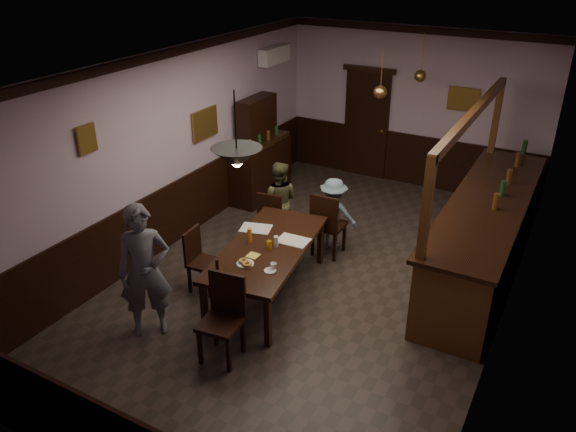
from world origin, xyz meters
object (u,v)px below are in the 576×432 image
Objects in this scene: chair_far_left at (272,216)px; chair_near at (224,313)px; person_seated_left at (279,201)px; pendant_brass_mid at (380,92)px; bar_counter at (485,234)px; dining_table at (267,250)px; soda_can at (269,245)px; person_standing at (145,272)px; pendant_brass_far at (420,76)px; chair_side at (199,257)px; coffee_cup at (274,266)px; pendant_iron at (237,158)px; sideboard at (260,158)px; person_seated_right at (333,214)px; chair_far_right at (327,222)px.

chair_near is (0.83, -2.49, 0.06)m from chair_far_left.
person_seated_left is 1.61× the size of pendant_brass_mid.
pendant_brass_mid is at bearing 165.37° from bar_counter.
soda_can is (0.06, -0.06, 0.12)m from dining_table.
chair_near is at bearing -81.52° from dining_table.
person_standing is 2.11× the size of pendant_brass_far.
pendant_brass_far reaches higher than bar_counter.
pendant_brass_mid reaches higher than soda_can.
person_standing is at bearing 176.47° from chair_side.
coffee_cup is 0.09× the size of pendant_iron.
chair_near reaches higher than soda_can.
person_standing reaches higher than coffee_cup.
bar_counter is at bearing -9.67° from sideboard.
person_seated_right is at bearing 87.57° from pendant_iron.
person_seated_left is 1.61× the size of pendant_brass_far.
chair_far_right is 3.13m from pendant_brass_far.
chair_far_left is 1.54m from chair_side.
coffee_cup is (0.17, 0.84, 0.23)m from chair_near.
person_seated_right is 2.22m from bar_counter.
person_seated_left is (0.18, 2.86, -0.20)m from person_standing.
sideboard is (-2.17, 3.20, -0.05)m from coffee_cup.
pendant_brass_far is at bearing -140.39° from person_seated_left.
chair_far_right is 2.27m from bar_counter.
pendant_iron reaches higher than sideboard.
person_seated_right reaches higher than coffee_cup.
chair_far_left is at bearing 112.61° from coffee_cup.
dining_table is 0.15m from soda_can.
pendant_iron is at bearing -135.53° from coffee_cup.
soda_can is at bearing 95.09° from person_seated_left.
pendant_brass_mid is at bearing -138.99° from chair_far_left.
coffee_cup is 0.10× the size of pendant_brass_mid.
pendant_iron is (-0.25, -0.33, 1.47)m from coffee_cup.
person_seated_right is 1.37× the size of pendant_iron.
bar_counter is (2.40, 2.02, -0.08)m from dining_table.
bar_counter is (2.21, 3.32, 0.04)m from chair_near.
pendant_brass_mid is (0.14, 2.98, 1.50)m from coffee_cup.
chair_far_left is 2.50m from pendant_brass_mid.
soda_can is at bearing -99.29° from pendant_brass_far.
chair_far_left is at bearing 42.36° from person_standing.
person_seated_right is 1.43× the size of pendant_brass_far.
dining_table is at bearing 69.14° from person_seated_right.
chair_near is 5.49m from pendant_brass_far.
chair_near is 1.16× the size of chair_side.
person_standing is 1.48× the size of person_seated_right.
person_standing is 0.91× the size of sideboard.
chair_far_left is 3.50m from pendant_brass_far.
pendant_iron reaches higher than dining_table.
pendant_brass_mid is at bearing 78.83° from coffee_cup.
chair_side is (-1.08, 0.97, -0.08)m from chair_near.
sideboard is (-1.87, 2.80, -0.06)m from soda_can.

